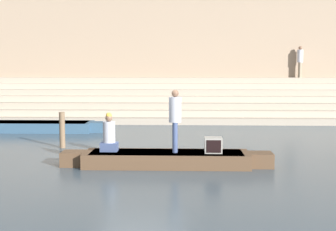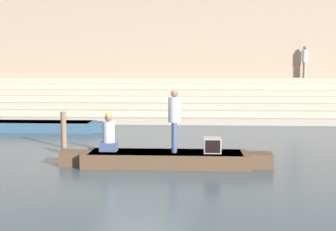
# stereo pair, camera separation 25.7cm
# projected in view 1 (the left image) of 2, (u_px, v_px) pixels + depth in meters

# --- Properties ---
(ground_plane) EXTENTS (120.00, 120.00, 0.00)m
(ground_plane) POSITION_uv_depth(u_px,v_px,m) (142.00, 161.00, 13.85)
(ground_plane) COLOR #3D4C56
(ghat_steps) EXTENTS (36.00, 4.76, 2.16)m
(ghat_steps) POSITION_uv_depth(u_px,v_px,m) (161.00, 104.00, 25.20)
(ghat_steps) COLOR tan
(ghat_steps) RESTS_ON ground
(back_wall) EXTENTS (34.20, 1.28, 8.42)m
(back_wall) POSITION_uv_depth(u_px,v_px,m) (163.00, 42.00, 27.13)
(back_wall) COLOR tan
(back_wall) RESTS_ON ground
(rowboat_main) EXTENTS (5.88, 1.30, 0.40)m
(rowboat_main) POSITION_uv_depth(u_px,v_px,m) (166.00, 159.00, 13.06)
(rowboat_main) COLOR brown
(rowboat_main) RESTS_ON ground
(person_standing) EXTENTS (0.34, 0.34, 1.74)m
(person_standing) POSITION_uv_depth(u_px,v_px,m) (175.00, 116.00, 12.95)
(person_standing) COLOR #3D4C75
(person_standing) RESTS_ON rowboat_main
(person_rowing) EXTENTS (0.48, 0.38, 1.09)m
(person_rowing) POSITION_uv_depth(u_px,v_px,m) (109.00, 136.00, 13.14)
(person_rowing) COLOR #3D4C75
(person_rowing) RESTS_ON rowboat_main
(tv_set) EXTENTS (0.48, 0.46, 0.42)m
(tv_set) POSITION_uv_depth(u_px,v_px,m) (213.00, 145.00, 12.94)
(tv_set) COLOR #9E998E
(tv_set) RESTS_ON rowboat_main
(moored_boat_shore) EXTENTS (5.85, 1.34, 0.41)m
(moored_boat_shore) POSITION_uv_depth(u_px,v_px,m) (39.00, 126.00, 20.05)
(moored_boat_shore) COLOR #33516B
(moored_boat_shore) RESTS_ON ground
(mooring_post) EXTENTS (0.19, 0.19, 1.23)m
(mooring_post) POSITION_uv_depth(u_px,v_px,m) (62.00, 130.00, 15.97)
(mooring_post) COLOR brown
(mooring_post) RESTS_ON ground
(person_on_steps) EXTENTS (0.33, 0.33, 1.75)m
(person_on_steps) POSITION_uv_depth(u_px,v_px,m) (300.00, 59.00, 26.04)
(person_on_steps) COLOR gray
(person_on_steps) RESTS_ON ghat_steps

